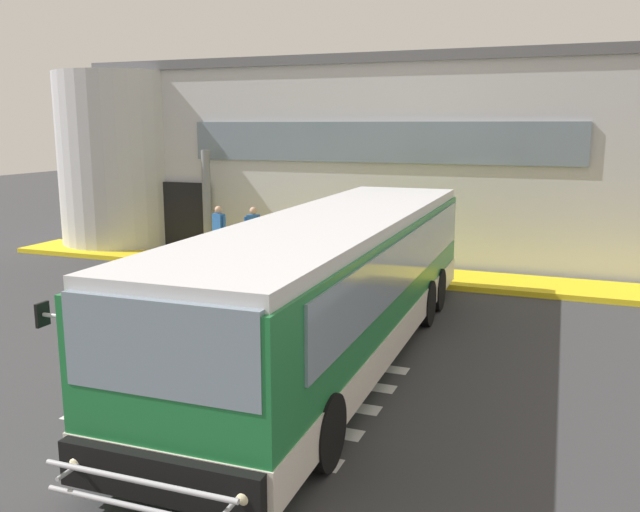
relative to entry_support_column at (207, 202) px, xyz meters
name	(u,v)px	position (x,y,z in m)	size (l,w,h in m)	color
ground_plane	(256,314)	(4.44, -5.40, -1.84)	(80.00, 90.00, 0.02)	#353538
bay_paint_stripes	(251,391)	(6.44, -9.60, -1.83)	(4.40, 3.96, 0.01)	silver
terminal_building	(373,154)	(3.77, 6.16, 1.36)	(19.85, 13.80, 6.40)	#B7B7BC
boarding_curb	(328,269)	(4.44, -0.60, -1.76)	(22.05, 2.00, 0.15)	yellow
entry_support_column	(207,202)	(0.00, 0.00, 0.00)	(0.28, 0.28, 3.37)	slate
bus_main_foreground	(336,289)	(7.19, -7.56, -0.50)	(3.02, 12.16, 2.70)	#1E7238
passenger_near_column	(219,230)	(0.80, -0.67, -0.75)	(0.57, 0.33, 1.68)	#2D2D33
passenger_by_doorway	(254,231)	(1.94, -0.51, -0.75)	(0.58, 0.30, 1.68)	#4C4233
passenger_at_curb_edge	(292,235)	(3.38, -0.88, -0.75)	(0.58, 0.29, 1.68)	#4C4233
safety_bollard_yellow	(260,260)	(2.78, -1.80, -1.38)	(0.18, 0.18, 0.90)	yellow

